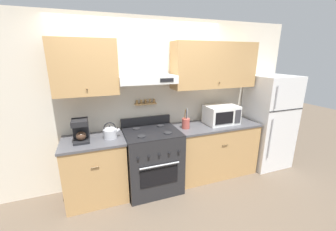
{
  "coord_description": "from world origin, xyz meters",
  "views": [
    {
      "loc": [
        -0.75,
        -2.46,
        1.99
      ],
      "look_at": [
        0.25,
        0.26,
        1.15
      ],
      "focal_mm": 22.0,
      "sensor_mm": 36.0,
      "label": 1
    }
  ],
  "objects_px": {
    "stove_range": "(152,160)",
    "utensil_crock": "(186,123)",
    "coffee_maker": "(81,130)",
    "refrigerator": "(268,122)",
    "microwave": "(221,115)",
    "tea_kettle": "(110,132)"
  },
  "relations": [
    {
      "from": "coffee_maker",
      "to": "utensil_crock",
      "type": "height_order",
      "value": "utensil_crock"
    },
    {
      "from": "refrigerator",
      "to": "microwave",
      "type": "xyz_separation_m",
      "value": [
        -1.01,
        0.04,
        0.22
      ]
    },
    {
      "from": "microwave",
      "to": "utensil_crock",
      "type": "bearing_deg",
      "value": -178.45
    },
    {
      "from": "stove_range",
      "to": "microwave",
      "type": "bearing_deg",
      "value": 2.3
    },
    {
      "from": "utensil_crock",
      "to": "refrigerator",
      "type": "bearing_deg",
      "value": -0.78
    },
    {
      "from": "coffee_maker",
      "to": "refrigerator",
      "type": "bearing_deg",
      "value": -0.97
    },
    {
      "from": "stove_range",
      "to": "utensil_crock",
      "type": "height_order",
      "value": "utensil_crock"
    },
    {
      "from": "microwave",
      "to": "utensil_crock",
      "type": "relative_size",
      "value": 1.71
    },
    {
      "from": "utensil_crock",
      "to": "microwave",
      "type": "bearing_deg",
      "value": 1.55
    },
    {
      "from": "refrigerator",
      "to": "coffee_maker",
      "type": "bearing_deg",
      "value": 179.03
    },
    {
      "from": "stove_range",
      "to": "utensil_crock",
      "type": "xyz_separation_m",
      "value": [
        0.56,
        0.03,
        0.52
      ]
    },
    {
      "from": "microwave",
      "to": "utensil_crock",
      "type": "height_order",
      "value": "utensil_crock"
    },
    {
      "from": "stove_range",
      "to": "coffee_maker",
      "type": "distance_m",
      "value": 1.12
    },
    {
      "from": "coffee_maker",
      "to": "microwave",
      "type": "bearing_deg",
      "value": -0.34
    },
    {
      "from": "stove_range",
      "to": "tea_kettle",
      "type": "height_order",
      "value": "tea_kettle"
    },
    {
      "from": "stove_range",
      "to": "tea_kettle",
      "type": "distance_m",
      "value": 0.78
    },
    {
      "from": "microwave",
      "to": "stove_range",
      "type": "bearing_deg",
      "value": -177.7
    },
    {
      "from": "tea_kettle",
      "to": "microwave",
      "type": "relative_size",
      "value": 0.45
    },
    {
      "from": "refrigerator",
      "to": "coffee_maker",
      "type": "relative_size",
      "value": 5.51
    },
    {
      "from": "coffee_maker",
      "to": "utensil_crock",
      "type": "relative_size",
      "value": 0.97
    },
    {
      "from": "refrigerator",
      "to": "utensil_crock",
      "type": "height_order",
      "value": "refrigerator"
    },
    {
      "from": "refrigerator",
      "to": "tea_kettle",
      "type": "xyz_separation_m",
      "value": [
        -2.81,
        0.02,
        0.15
      ]
    }
  ]
}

